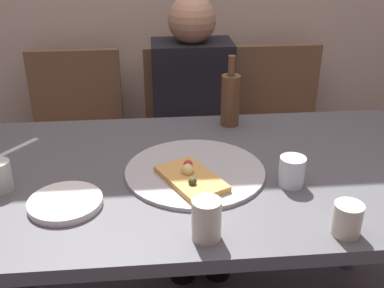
% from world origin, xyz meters
% --- Properties ---
extents(dining_table, '(1.57, 0.85, 0.76)m').
position_xyz_m(dining_table, '(0.00, 0.00, 0.67)').
color(dining_table, '#4C4C51').
rests_on(dining_table, ground_plane).
extents(pizza_tray, '(0.43, 0.43, 0.01)m').
position_xyz_m(pizza_tray, '(-0.02, -0.02, 0.76)').
color(pizza_tray, '#ADADB2').
rests_on(pizza_tray, dining_table).
extents(pizza_slice_last, '(0.21, 0.25, 0.05)m').
position_xyz_m(pizza_slice_last, '(-0.04, -0.09, 0.78)').
color(pizza_slice_last, tan).
rests_on(pizza_slice_last, pizza_tray).
extents(water_bottle, '(0.07, 0.07, 0.26)m').
position_xyz_m(water_bottle, '(0.14, 0.34, 0.86)').
color(water_bottle, brown).
rests_on(water_bottle, dining_table).
extents(tumbler_near, '(0.07, 0.07, 0.11)m').
position_xyz_m(tumbler_near, '(-0.03, -0.34, 0.81)').
color(tumbler_near, beige).
rests_on(tumbler_near, dining_table).
extents(tumbler_far, '(0.07, 0.07, 0.08)m').
position_xyz_m(tumbler_far, '(0.32, -0.36, 0.80)').
color(tumbler_far, beige).
rests_on(tumbler_far, dining_table).
extents(wine_glass, '(0.08, 0.08, 0.09)m').
position_xyz_m(wine_glass, '(0.25, -0.12, 0.80)').
color(wine_glass, silver).
rests_on(wine_glass, dining_table).
extents(short_glass, '(0.07, 0.07, 0.09)m').
position_xyz_m(short_glass, '(-0.58, -0.07, 0.80)').
color(short_glass, '#B7C6BC').
rests_on(short_glass, dining_table).
extents(plate_stack, '(0.20, 0.20, 0.02)m').
position_xyz_m(plate_stack, '(-0.39, -0.17, 0.77)').
color(plate_stack, white).
rests_on(plate_stack, dining_table).
extents(table_knife, '(0.15, 0.19, 0.01)m').
position_xyz_m(table_knife, '(-0.62, 0.18, 0.76)').
color(table_knife, '#B7B7BC').
rests_on(table_knife, dining_table).
extents(chair_left, '(0.44, 0.44, 0.90)m').
position_xyz_m(chair_left, '(-0.51, 0.83, 0.51)').
color(chair_left, brown).
rests_on(chair_left, ground_plane).
extents(chair_middle, '(0.44, 0.44, 0.90)m').
position_xyz_m(chair_middle, '(0.04, 0.83, 0.51)').
color(chair_middle, brown).
rests_on(chair_middle, ground_plane).
extents(chair_right, '(0.44, 0.44, 0.90)m').
position_xyz_m(chair_right, '(0.48, 0.83, 0.51)').
color(chair_right, brown).
rests_on(chair_right, ground_plane).
extents(guest_in_sweater, '(0.36, 0.56, 1.17)m').
position_xyz_m(guest_in_sweater, '(0.04, 0.68, 0.64)').
color(guest_in_sweater, black).
rests_on(guest_in_sweater, ground_plane).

